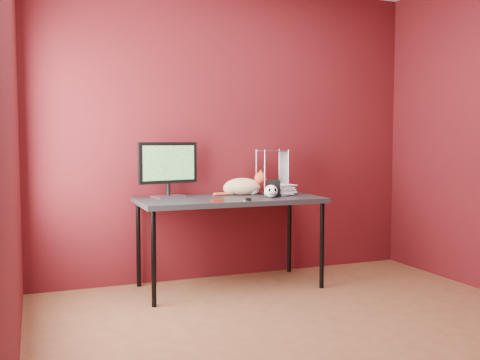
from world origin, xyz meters
name	(u,v)px	position (x,y,z in m)	size (l,w,h in m)	color
room	(334,101)	(0.00, 0.00, 1.45)	(3.52, 3.52, 2.61)	brown
desk	(230,204)	(-0.15, 1.37, 0.70)	(1.50, 0.70, 0.75)	black
monitor	(168,167)	(-0.62, 1.55, 1.00)	(0.52, 0.22, 0.46)	#A5A5AA
cat	(243,186)	(0.03, 1.54, 0.83)	(0.46, 0.25, 0.22)	#C57429
skull_mug	(271,191)	(0.16, 1.23, 0.80)	(0.11, 0.11, 0.10)	white
speaker	(274,189)	(0.23, 1.32, 0.81)	(0.13, 0.12, 0.14)	black
book_stack	(275,136)	(0.29, 1.44, 1.26)	(0.19, 0.23, 1.02)	beige
wire_rack	(272,172)	(0.31, 1.54, 0.95)	(0.24, 0.20, 0.39)	#A5A5AA
pocket_knife	(218,201)	(-0.34, 1.11, 0.76)	(0.09, 0.02, 0.02)	#A3190C
black_gadget	(248,199)	(-0.10, 1.08, 0.76)	(0.05, 0.03, 0.02)	black
washer	(245,201)	(-0.12, 1.08, 0.75)	(0.04, 0.04, 0.00)	#A5A5AA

